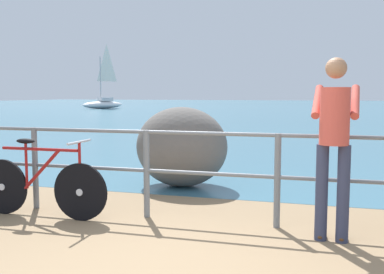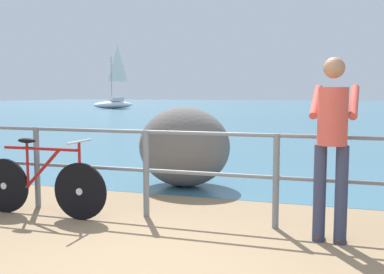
{
  "view_description": "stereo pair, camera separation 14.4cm",
  "coord_description": "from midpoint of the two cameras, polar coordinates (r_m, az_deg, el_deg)",
  "views": [
    {
      "loc": [
        1.16,
        -3.12,
        1.44
      ],
      "look_at": [
        -0.32,
        2.02,
        0.92
      ],
      "focal_mm": 41.54,
      "sensor_mm": 36.0,
      "label": 1
    },
    {
      "loc": [
        1.3,
        -3.08,
        1.44
      ],
      "look_at": [
        -0.32,
        2.02,
        0.92
      ],
      "focal_mm": 41.54,
      "sensor_mm": 36.0,
      "label": 2
    }
  ],
  "objects": [
    {
      "name": "ground_plane",
      "position": [
        23.18,
        14.51,
        1.74
      ],
      "size": [
        120.0,
        120.0,
        0.1
      ],
      "primitive_type": "cube",
      "color": "#846B4C"
    },
    {
      "name": "bicycle",
      "position": [
        5.5,
        -18.04,
        -5.69
      ],
      "size": [
        1.7,
        0.48,
        0.92
      ],
      "rotation": [
        0.0,
        0.0,
        -0.0
      ],
      "color": "black",
      "rests_on": "ground_plane"
    },
    {
      "name": "breakwater_boulder_main",
      "position": [
        6.88,
        -0.42,
        -1.26
      ],
      "size": [
        1.43,
        1.16,
        1.24
      ],
      "color": "#605B56",
      "rests_on": "ground"
    },
    {
      "name": "sailboat",
      "position": [
        43.36,
        -9.88,
        4.56
      ],
      "size": [
        3.26,
        4.48,
        6.16
      ],
      "rotation": [
        0.0,
        0.0,
        4.21
      ],
      "color": "white",
      "rests_on": "sea_surface"
    },
    {
      "name": "person_at_railing",
      "position": [
        4.47,
        18.43,
        -0.44
      ],
      "size": [
        0.48,
        0.65,
        1.78
      ],
      "rotation": [
        0.0,
        0.0,
        1.5
      ],
      "color": "#333851",
      "rests_on": "ground_plane"
    },
    {
      "name": "sea_surface",
      "position": [
        50.87,
        16.23,
        3.77
      ],
      "size": [
        120.0,
        90.0,
        0.01
      ],
      "primitive_type": "cube",
      "color": "#38667A",
      "rests_on": "ground_plane"
    },
    {
      "name": "promenade_railing",
      "position": [
        4.95,
        2.92,
        -3.71
      ],
      "size": [
        7.57,
        0.07,
        1.02
      ],
      "color": "slate",
      "rests_on": "ground_plane"
    }
  ]
}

